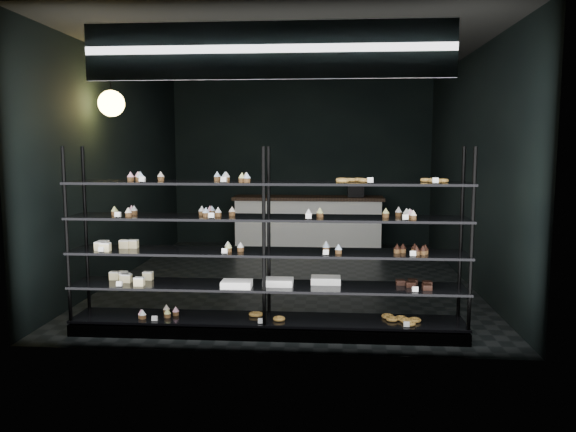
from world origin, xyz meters
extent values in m
cube|color=black|center=(0.00, 0.00, 0.01)|extent=(5.00, 6.00, 0.01)
cube|color=black|center=(0.00, 0.00, 3.20)|extent=(5.00, 6.00, 0.01)
cube|color=black|center=(0.00, 3.00, 1.60)|extent=(5.00, 0.01, 3.20)
cube|color=black|center=(0.00, -3.00, 1.60)|extent=(5.00, 0.01, 3.20)
cube|color=black|center=(-2.50, 0.00, 1.60)|extent=(0.01, 6.00, 3.20)
cube|color=black|center=(2.50, 0.00, 1.60)|extent=(0.01, 6.00, 3.20)
cube|color=black|center=(-0.07, -2.45, 0.06)|extent=(4.00, 0.50, 0.12)
cylinder|color=black|center=(-2.04, -2.67, 0.99)|extent=(0.04, 0.04, 1.85)
cylinder|color=black|center=(-2.04, -2.23, 0.99)|extent=(0.04, 0.04, 1.85)
cylinder|color=black|center=(-0.07, -2.67, 0.99)|extent=(0.04, 0.04, 1.85)
cylinder|color=black|center=(-0.07, -2.23, 0.99)|extent=(0.04, 0.04, 1.85)
cylinder|color=black|center=(1.90, -2.67, 0.99)|extent=(0.04, 0.04, 1.85)
cylinder|color=black|center=(1.90, -2.23, 0.99)|extent=(0.04, 0.04, 1.85)
cube|color=black|center=(-0.07, -2.45, 0.15)|extent=(4.00, 0.50, 0.03)
cube|color=black|center=(-0.07, -2.45, 0.50)|extent=(4.00, 0.50, 0.02)
cube|color=black|center=(-0.07, -2.45, 0.85)|extent=(4.00, 0.50, 0.02)
cube|color=black|center=(-0.07, -2.45, 1.20)|extent=(4.00, 0.50, 0.02)
cube|color=black|center=(-0.07, -2.45, 1.55)|extent=(4.00, 0.50, 0.02)
cube|color=white|center=(-1.28, -2.63, 1.59)|extent=(0.06, 0.04, 0.06)
cube|color=white|center=(-0.42, -2.63, 1.59)|extent=(0.06, 0.04, 0.06)
cube|color=white|center=(0.89, -2.63, 1.59)|extent=(0.05, 0.04, 0.06)
cube|color=white|center=(1.50, -2.63, 1.59)|extent=(0.06, 0.04, 0.06)
cube|color=white|center=(-1.50, -2.63, 1.24)|extent=(0.06, 0.04, 0.06)
cube|color=white|center=(-0.59, -2.63, 1.24)|extent=(0.05, 0.04, 0.06)
cube|color=white|center=(0.34, -2.63, 1.24)|extent=(0.06, 0.04, 0.06)
cube|color=white|center=(1.28, -2.63, 1.24)|extent=(0.06, 0.04, 0.06)
cube|color=white|center=(-1.67, -2.63, 0.89)|extent=(0.06, 0.04, 0.06)
cube|color=white|center=(-0.48, -2.63, 0.89)|extent=(0.05, 0.04, 0.06)
cube|color=white|center=(0.51, -2.63, 0.89)|extent=(0.05, 0.04, 0.06)
cube|color=white|center=(1.37, -2.63, 0.89)|extent=(0.06, 0.04, 0.06)
cube|color=white|center=(-1.54, -2.63, 0.54)|extent=(0.06, 0.04, 0.06)
cube|color=white|center=(1.41, -2.63, 0.54)|extent=(0.06, 0.04, 0.06)
cube|color=white|center=(-1.17, -2.63, 0.19)|extent=(0.06, 0.04, 0.06)
cube|color=white|center=(-0.12, -2.63, 0.19)|extent=(0.05, 0.04, 0.06)
cube|color=white|center=(1.27, -2.63, 0.19)|extent=(0.06, 0.04, 0.06)
cube|color=#0B0E39|center=(0.00, -2.92, 2.75)|extent=(3.20, 0.04, 0.45)
cube|color=white|center=(0.00, -2.94, 2.75)|extent=(3.30, 0.02, 0.50)
cylinder|color=black|center=(-2.20, -0.99, 2.90)|extent=(0.01, 0.01, 0.57)
sphere|color=#FFCC59|center=(-2.20, -0.99, 2.45)|extent=(0.33, 0.33, 0.33)
cube|color=white|center=(0.16, 2.50, 0.46)|extent=(2.69, 0.60, 0.92)
cube|color=black|center=(0.16, 2.50, 0.95)|extent=(2.80, 0.65, 0.06)
cube|color=black|center=(1.04, 2.50, 1.10)|extent=(0.30, 0.30, 0.25)
camera|label=1|loc=(0.56, -7.99, 1.91)|focal=35.00mm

